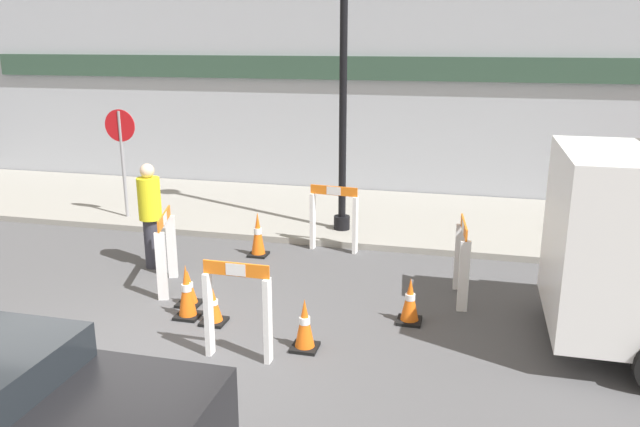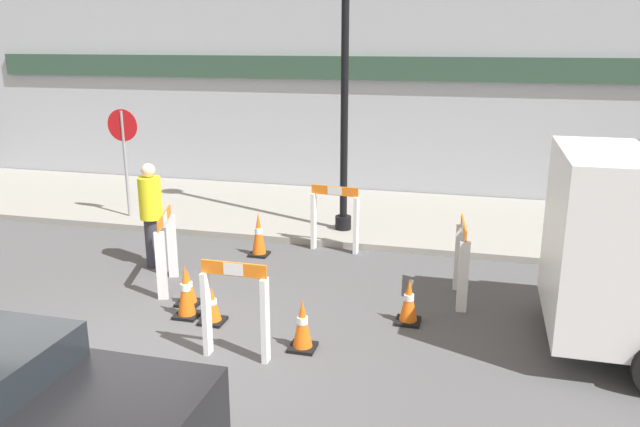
{
  "view_description": "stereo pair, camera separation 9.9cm",
  "coord_description": "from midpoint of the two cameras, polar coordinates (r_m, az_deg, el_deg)",
  "views": [
    {
      "loc": [
        3.44,
        -5.26,
        3.4
      ],
      "look_at": [
        1.37,
        3.06,
        1.0
      ],
      "focal_mm": 35.0,
      "sensor_mm": 36.0,
      "label": 1
    },
    {
      "loc": [
        3.53,
        -5.24,
        3.4
      ],
      "look_at": [
        1.37,
        3.06,
        1.0
      ],
      "focal_mm": 35.0,
      "sensor_mm": 36.0,
      "label": 2
    }
  ],
  "objects": [
    {
      "name": "ground_plane",
      "position": [
        7.16,
        -17.7,
        -13.53
      ],
      "size": [
        60.0,
        60.0,
        0.0
      ],
      "primitive_type": "plane",
      "color": "#4C4C4F"
    },
    {
      "name": "streetlamp_post",
      "position": [
        10.75,
        1.93,
        18.91
      ],
      "size": [
        0.44,
        0.44,
        6.17
      ],
      "color": "black",
      "rests_on": "sidewalk_slab"
    },
    {
      "name": "traffic_cone_3",
      "position": [
        7.14,
        -1.81,
        -10.17
      ],
      "size": [
        0.3,
        0.3,
        0.61
      ],
      "color": "black",
      "rests_on": "ground_plane"
    },
    {
      "name": "barricade_2",
      "position": [
        10.25,
        0.98,
        -0.29
      ],
      "size": [
        0.81,
        0.21,
        1.1
      ],
      "rotation": [
        0.0,
        0.0,
        9.33
      ],
      "color": "white",
      "rests_on": "ground_plane"
    },
    {
      "name": "barricade_3",
      "position": [
        8.97,
        -14.19,
        -3.09
      ],
      "size": [
        0.39,
        0.88,
        1.1
      ],
      "rotation": [
        0.0,
        0.0,
        11.3
      ],
      "color": "white",
      "rests_on": "ground_plane"
    },
    {
      "name": "traffic_cone_2",
      "position": [
        8.07,
        -12.44,
        -7.04
      ],
      "size": [
        0.3,
        0.3,
        0.71
      ],
      "color": "black",
      "rests_on": "ground_plane"
    },
    {
      "name": "traffic_cone_0",
      "position": [
        8.46,
        -12.26,
        -6.73
      ],
      "size": [
        0.3,
        0.3,
        0.49
      ],
      "color": "black",
      "rests_on": "ground_plane"
    },
    {
      "name": "barricade_0",
      "position": [
        6.89,
        -7.97,
        -8.61
      ],
      "size": [
        0.75,
        0.14,
        1.12
      ],
      "rotation": [
        0.0,
        0.0,
        6.27
      ],
      "color": "white",
      "rests_on": "ground_plane"
    },
    {
      "name": "stop_sign",
      "position": [
        12.3,
        -17.91,
        5.94
      ],
      "size": [
        0.6,
        0.06,
        2.05
      ],
      "rotation": [
        0.0,
        0.0,
        3.17
      ],
      "color": "gray",
      "rests_on": "sidewalk_slab"
    },
    {
      "name": "traffic_cone_1",
      "position": [
        7.84,
        7.87,
        -7.95
      ],
      "size": [
        0.3,
        0.3,
        0.59
      ],
      "color": "black",
      "rests_on": "ground_plane"
    },
    {
      "name": "traffic_cone_4",
      "position": [
        10.13,
        -5.98,
        -1.95
      ],
      "size": [
        0.3,
        0.3,
        0.73
      ],
      "color": "black",
      "rests_on": "ground_plane"
    },
    {
      "name": "person_worker",
      "position": [
        9.79,
        -15.54,
        0.08
      ],
      "size": [
        0.39,
        0.39,
        1.63
      ],
      "rotation": [
        0.0,
        0.0,
        -0.14
      ],
      "color": "#33333D",
      "rests_on": "ground_plane"
    },
    {
      "name": "barricade_1",
      "position": [
        8.52,
        12.53,
        -4.04
      ],
      "size": [
        0.21,
        0.81,
        1.1
      ],
      "rotation": [
        0.0,
        0.0,
        7.96
      ],
      "color": "white",
      "rests_on": "ground_plane"
    },
    {
      "name": "storefront_facade",
      "position": [
        14.12,
        -0.38,
        13.01
      ],
      "size": [
        18.0,
        0.22,
        5.5
      ],
      "color": "#A3A8B2",
      "rests_on": "ground_plane"
    },
    {
      "name": "sidewalk_slab",
      "position": [
        12.63,
        -2.59,
        0.27
      ],
      "size": [
        18.0,
        3.84,
        0.11
      ],
      "color": "gray",
      "rests_on": "ground_plane"
    },
    {
      "name": "traffic_cone_5",
      "position": [
        7.89,
        -10.1,
        -8.33
      ],
      "size": [
        0.3,
        0.3,
        0.48
      ],
      "color": "black",
      "rests_on": "ground_plane"
    }
  ]
}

